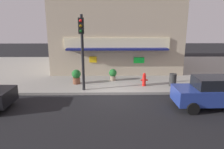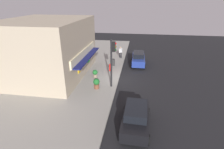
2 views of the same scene
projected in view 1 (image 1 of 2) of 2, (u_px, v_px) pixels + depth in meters
name	position (u px, v px, depth m)	size (l,w,h in m)	color
ground_plane	(113.00, 95.00, 13.51)	(57.26, 57.26, 0.00)	black
sidewalk	(112.00, 70.00, 19.67)	(38.17, 12.80, 0.17)	gray
corner_building	(115.00, 34.00, 20.63)	(10.83, 9.29, 6.20)	tan
traffic_light	(82.00, 43.00, 13.08)	(0.32, 0.58, 4.78)	black
fire_hydrant	(144.00, 80.00, 14.68)	(0.48, 0.24, 0.92)	red
trash_can	(173.00, 80.00, 14.66)	(0.49, 0.49, 0.87)	#2D2D2D
potted_plant_by_doorway	(113.00, 74.00, 15.95)	(0.58, 0.58, 0.88)	gray
potted_plant_by_window	(76.00, 76.00, 15.15)	(0.63, 0.63, 1.03)	brown
parked_car_blue	(217.00, 92.00, 11.42)	(4.57, 1.97, 1.72)	navy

